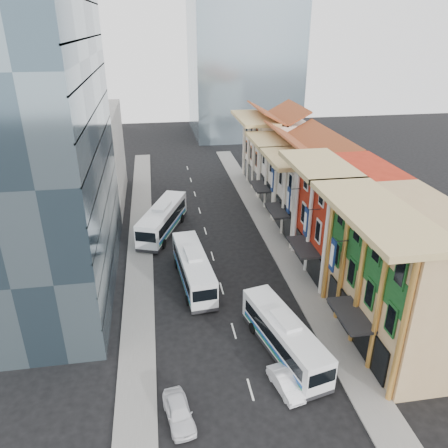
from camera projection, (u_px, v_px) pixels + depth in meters
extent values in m
plane|color=black|center=(253.00, 400.00, 32.05)|extent=(200.00, 200.00, 0.00)
cube|color=slate|center=(282.00, 250.00, 52.97)|extent=(3.00, 90.00, 0.15)
cube|color=slate|center=(140.00, 261.00, 50.50)|extent=(3.00, 90.00, 0.15)
cube|color=tan|center=(407.00, 278.00, 36.05)|extent=(8.00, 14.00, 12.00)
cube|color=#AD2713|center=(347.00, 219.00, 46.80)|extent=(8.00, 10.00, 12.00)
cube|color=white|center=(316.00, 196.00, 55.73)|extent=(8.00, 9.00, 10.00)
cube|color=white|center=(294.00, 174.00, 63.80)|extent=(8.00, 9.00, 10.00)
cube|color=white|center=(275.00, 152.00, 72.99)|extent=(8.00, 12.00, 11.00)
cube|color=#3A4E5C|center=(33.00, 144.00, 40.31)|extent=(12.00, 26.00, 30.00)
cube|color=gray|center=(86.00, 158.00, 64.42)|extent=(10.00, 18.00, 14.00)
imported|color=silver|center=(179.00, 412.00, 30.15)|extent=(2.42, 4.49, 1.45)
imported|color=white|center=(285.00, 383.00, 32.66)|extent=(2.15, 4.07, 1.28)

